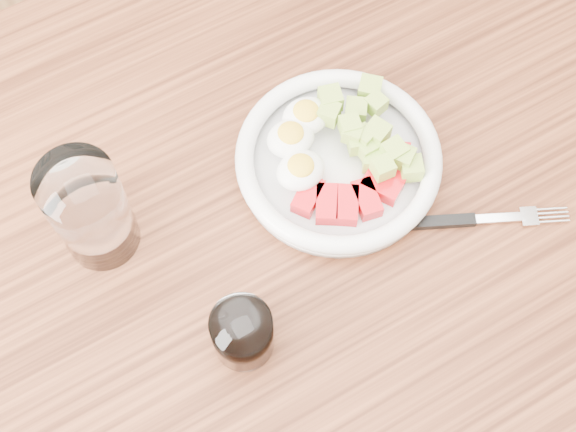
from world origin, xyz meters
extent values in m
plane|color=brown|center=(0.00, 0.00, 0.00)|extent=(4.00, 4.00, 0.00)
cube|color=brown|center=(0.65, 0.35, 0.36)|extent=(0.07, 0.07, 0.73)
cube|color=brown|center=(0.00, 0.00, 0.75)|extent=(1.50, 0.90, 0.04)
cylinder|color=white|center=(0.08, 0.05, 0.78)|extent=(0.23, 0.23, 0.01)
torus|color=white|center=(0.08, 0.05, 0.79)|extent=(0.23, 0.23, 0.02)
cube|color=red|center=(0.02, 0.02, 0.79)|extent=(0.05, 0.04, 0.02)
cube|color=red|center=(0.04, 0.00, 0.79)|extent=(0.04, 0.05, 0.02)
cube|color=red|center=(0.05, -0.01, 0.79)|extent=(0.04, 0.05, 0.02)
cube|color=red|center=(0.08, -0.01, 0.79)|extent=(0.03, 0.05, 0.02)
cube|color=red|center=(0.10, -0.01, 0.79)|extent=(0.04, 0.05, 0.02)
cube|color=red|center=(0.12, 0.00, 0.79)|extent=(0.04, 0.05, 0.02)
cube|color=red|center=(0.13, 0.02, 0.79)|extent=(0.05, 0.04, 0.02)
ellipsoid|color=white|center=(0.04, 0.09, 0.80)|extent=(0.06, 0.05, 0.03)
ellipsoid|color=yellow|center=(0.04, 0.09, 0.82)|extent=(0.03, 0.03, 0.01)
ellipsoid|color=white|center=(0.07, 0.11, 0.80)|extent=(0.06, 0.05, 0.03)
ellipsoid|color=yellow|center=(0.07, 0.11, 0.82)|extent=(0.03, 0.03, 0.01)
ellipsoid|color=white|center=(0.03, 0.05, 0.80)|extent=(0.06, 0.05, 0.03)
ellipsoid|color=yellow|center=(0.03, 0.05, 0.82)|extent=(0.03, 0.03, 0.01)
cube|color=#A4BE49|center=(0.11, 0.05, 0.81)|extent=(0.02, 0.02, 0.02)
cube|color=#A4BE49|center=(0.11, 0.04, 0.81)|extent=(0.02, 0.02, 0.02)
cube|color=#A4BE49|center=(0.11, 0.02, 0.80)|extent=(0.03, 0.03, 0.02)
cube|color=#A4BE49|center=(0.10, 0.06, 0.82)|extent=(0.03, 0.03, 0.02)
cube|color=#A4BE49|center=(0.14, -0.01, 0.80)|extent=(0.03, 0.03, 0.02)
cube|color=#A4BE49|center=(0.09, 0.09, 0.81)|extent=(0.03, 0.03, 0.02)
cube|color=#A4BE49|center=(0.13, 0.00, 0.81)|extent=(0.03, 0.03, 0.02)
cube|color=#A4BE49|center=(0.11, 0.00, 0.81)|extent=(0.02, 0.02, 0.02)
cube|color=#A4BE49|center=(0.12, 0.08, 0.81)|extent=(0.03, 0.03, 0.02)
cube|color=#A4BE49|center=(0.10, 0.05, 0.81)|extent=(0.03, 0.03, 0.02)
cube|color=#A4BE49|center=(0.12, 0.04, 0.81)|extent=(0.03, 0.03, 0.02)
cube|color=#A4BE49|center=(0.14, 0.08, 0.81)|extent=(0.02, 0.02, 0.02)
cube|color=#A4BE49|center=(0.13, 0.01, 0.81)|extent=(0.02, 0.02, 0.02)
cube|color=#A4BE49|center=(0.10, 0.11, 0.81)|extent=(0.03, 0.03, 0.02)
cube|color=#A4BE49|center=(0.10, 0.06, 0.81)|extent=(0.03, 0.03, 0.02)
cube|color=#A4BE49|center=(0.15, 0.10, 0.81)|extent=(0.04, 0.04, 0.03)
cube|color=black|center=(0.13, -0.07, 0.77)|extent=(0.09, 0.05, 0.01)
cube|color=silver|center=(0.20, -0.10, 0.77)|extent=(0.06, 0.03, 0.00)
cube|color=silver|center=(0.23, -0.11, 0.77)|extent=(0.03, 0.03, 0.00)
cylinder|color=silver|center=(0.25, -0.13, 0.77)|extent=(0.03, 0.02, 0.00)
cylinder|color=silver|center=(0.25, -0.13, 0.77)|extent=(0.03, 0.02, 0.00)
cylinder|color=silver|center=(0.25, -0.12, 0.77)|extent=(0.03, 0.02, 0.00)
cylinder|color=silver|center=(0.26, -0.12, 0.77)|extent=(0.03, 0.02, 0.00)
cylinder|color=white|center=(-0.19, 0.10, 0.84)|extent=(0.08, 0.08, 0.14)
cylinder|color=white|center=(-0.12, -0.08, 0.81)|extent=(0.06, 0.06, 0.07)
cylinder|color=black|center=(-0.12, -0.08, 0.80)|extent=(0.06, 0.06, 0.06)
camera|label=1|loc=(-0.19, -0.30, 1.59)|focal=50.00mm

